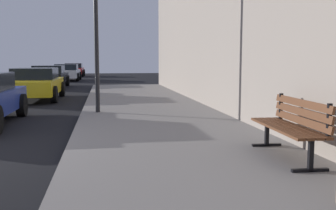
# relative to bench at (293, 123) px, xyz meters

# --- Properties ---
(sidewalk) EXTENTS (4.00, 32.00, 0.15)m
(sidewalk) POSITION_rel_bench_xyz_m (-1.39, 1.43, -0.59)
(sidewalk) COLOR gray
(sidewalk) RESTS_ON ground_plane
(bench) EXTENTS (0.57, 1.76, 0.89)m
(bench) POSITION_rel_bench_xyz_m (0.00, 0.00, 0.00)
(bench) COLOR brown
(bench) RESTS_ON sidewalk
(street_lamp) EXTENTS (0.36, 0.36, 4.12)m
(street_lamp) POSITION_rel_bench_xyz_m (-2.94, 5.52, 2.32)
(street_lamp) COLOR black
(street_lamp) RESTS_ON sidewalk
(car_yellow) EXTENTS (2.02, 4.28, 1.27)m
(car_yellow) POSITION_rel_bench_xyz_m (-5.50, 10.83, -0.02)
(car_yellow) COLOR yellow
(car_yellow) RESTS_ON ground_plane
(car_black) EXTENTS (2.07, 4.30, 1.27)m
(car_black) POSITION_rel_bench_xyz_m (-5.94, 17.88, -0.02)
(car_black) COLOR black
(car_black) RESTS_ON ground_plane
(car_white) EXTENTS (2.07, 4.44, 1.27)m
(car_white) POSITION_rel_bench_xyz_m (-5.64, 25.42, -0.02)
(car_white) COLOR white
(car_white) RESTS_ON ground_plane
(car_red) EXTENTS (1.97, 4.51, 1.27)m
(car_red) POSITION_rel_bench_xyz_m (-5.68, 33.25, -0.02)
(car_red) COLOR red
(car_red) RESTS_ON ground_plane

